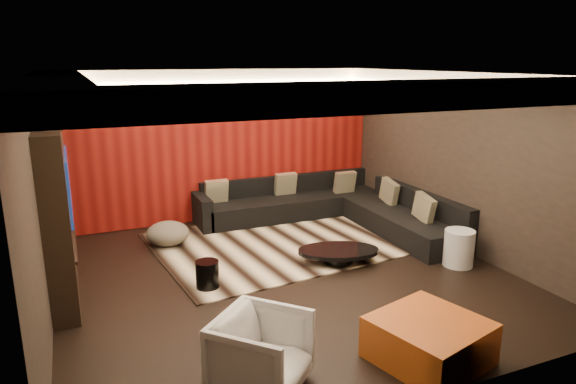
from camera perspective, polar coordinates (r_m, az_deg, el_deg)
name	(u,v)px	position (r m, az deg, el deg)	size (l,w,h in m)	color
floor	(285,276)	(7.36, -0.31, -9.35)	(6.00, 6.00, 0.02)	black
ceiling	(285,72)	(6.72, -0.35, 13.19)	(6.00, 6.00, 0.02)	silver
wall_back	(223,146)	(9.70, -7.29, 5.13)	(6.00, 0.02, 2.80)	black
wall_left	(38,203)	(6.40, -25.99, -1.16)	(0.02, 6.00, 2.80)	black
wall_right	(461,162)	(8.51, 18.72, 3.16)	(0.02, 6.00, 2.80)	black
red_feature_wall	(223,146)	(9.66, -7.22, 5.10)	(5.98, 0.05, 2.78)	#6B0C0A
soffit_back	(225,75)	(9.27, -7.00, 12.73)	(6.00, 0.60, 0.22)	silver
soffit_front	(414,95)	(4.37, 13.78, 10.44)	(6.00, 0.60, 0.22)	silver
soffit_left	(55,86)	(6.20, -24.44, 10.69)	(0.60, 4.80, 0.22)	silver
soffit_right	(452,78)	(8.16, 17.80, 11.92)	(0.60, 4.80, 0.22)	silver
cove_back	(231,81)	(8.95, -6.36, 12.11)	(4.80, 0.08, 0.04)	#FFD899
cove_front	(389,103)	(4.65, 11.19, 9.70)	(4.80, 0.08, 0.04)	#FFD899
cove_left	(90,93)	(6.21, -21.18, 10.17)	(0.08, 4.80, 0.04)	#FFD899
cove_right	(433,85)	(7.95, 15.86, 11.35)	(0.08, 4.80, 0.04)	#FFD899
tv_surround	(57,213)	(7.05, -24.26, -2.15)	(0.30, 2.00, 2.20)	black
tv_screen	(68,185)	(6.96, -23.25, 0.74)	(0.04, 1.30, 0.80)	black
tv_shelf	(74,241)	(7.17, -22.65, -5.09)	(0.04, 1.60, 0.04)	black
rug	(281,242)	(8.60, -0.83, -5.56)	(4.00, 3.00, 0.02)	beige
coffee_table	(338,255)	(7.77, 5.61, -7.02)	(1.21, 1.21, 0.20)	black
drum_stool	(207,274)	(6.97, -8.95, -9.01)	(0.31, 0.31, 0.37)	black
striped_pouf	(168,233)	(8.63, -13.21, -4.50)	(0.69, 0.69, 0.38)	#B7A98E
white_side_table	(459,248)	(8.00, 18.46, -5.93)	(0.44, 0.44, 0.54)	silver
orange_ottoman	(429,340)	(5.57, 15.39, -15.61)	(0.99, 0.99, 0.44)	#A33C15
armchair	(261,353)	(4.93, -2.98, -17.43)	(0.78, 0.80, 0.73)	silver
sectional_sofa	(332,210)	(9.55, 4.93, -1.96)	(3.65, 3.50, 0.75)	black
throw_pillows	(330,191)	(9.47, 4.64, 0.14)	(3.16, 2.77, 0.50)	beige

